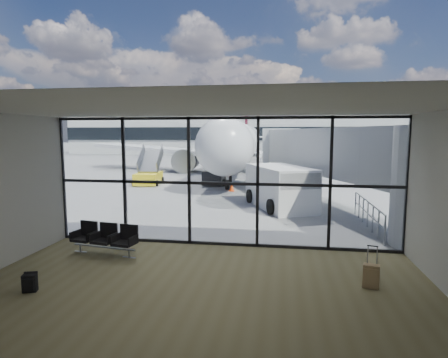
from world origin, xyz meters
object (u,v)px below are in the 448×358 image
(airliner, at_px, (240,142))
(mobile_stairs, at_px, (149,176))
(service_van, at_px, (281,187))
(belt_loader, at_px, (218,176))
(backpack, at_px, (30,283))
(seating_row, at_px, (106,237))
(suitcase, at_px, (371,276))

(airliner, distance_m, mobile_stairs, 14.23)
(service_van, relative_size, belt_loader, 1.25)
(mobile_stairs, bearing_deg, backpack, -84.82)
(airliner, distance_m, service_van, 21.35)
(seating_row, relative_size, mobile_stairs, 0.60)
(suitcase, distance_m, service_van, 10.56)
(suitcase, bearing_deg, airliner, 117.72)
(backpack, relative_size, mobile_stairs, 0.13)
(suitcase, bearing_deg, mobile_stairs, 139.87)
(seating_row, bearing_deg, mobile_stairs, 115.17)
(suitcase, height_order, airliner, airliner)
(seating_row, height_order, backpack, seating_row)
(suitcase, relative_size, belt_loader, 0.25)
(suitcase, bearing_deg, service_van, 118.06)
(service_van, height_order, belt_loader, service_van)
(suitcase, bearing_deg, belt_loader, 126.00)
(airliner, xyz_separation_m, mobile_stairs, (-5.72, -12.79, -2.43))
(seating_row, distance_m, backpack, 3.17)
(backpack, height_order, belt_loader, belt_loader)
(seating_row, distance_m, mobile_stairs, 17.33)
(suitcase, relative_size, service_van, 0.20)
(backpack, xyz_separation_m, suitcase, (8.41, 1.56, 0.09))
(service_van, relative_size, mobile_stairs, 1.47)
(service_van, xyz_separation_m, belt_loader, (-4.94, 8.91, -0.47))
(suitcase, xyz_separation_m, belt_loader, (-7.28, 19.17, 0.33))
(backpack, bearing_deg, mobile_stairs, 84.89)
(suitcase, bearing_deg, seating_row, -175.95)
(airliner, xyz_separation_m, belt_loader, (-0.39, -11.86, -2.37))
(backpack, distance_m, mobile_stairs, 20.24)
(suitcase, relative_size, mobile_stairs, 0.29)
(backpack, distance_m, service_van, 13.32)
(airliner, relative_size, belt_loader, 8.78)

